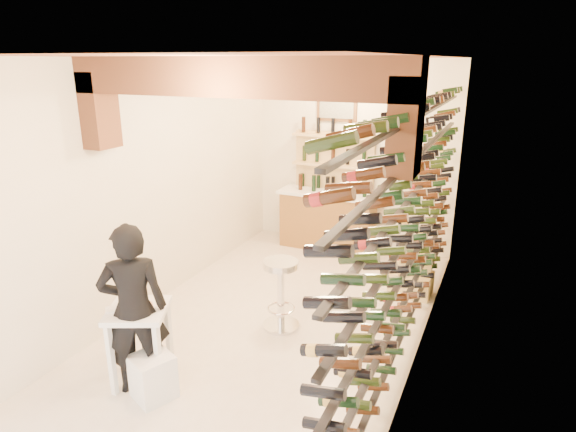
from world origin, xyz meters
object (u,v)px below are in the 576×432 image
object	(u,v)px
back_counter	(328,218)
white_stool	(153,377)
tasting_table	(139,321)
person	(134,309)
wine_rack	(408,220)
chrome_barstool	(281,289)
crate_lower	(411,283)

from	to	relation	value
back_counter	white_stool	distance (m)	4.53
tasting_table	person	world-z (taller)	person
wine_rack	chrome_barstool	size ratio (longest dim) A/B	6.47
wine_rack	crate_lower	world-z (taller)	wine_rack
back_counter	tasting_table	distance (m)	4.36
wine_rack	person	xyz separation A→B (m)	(-2.22, -1.80, -0.67)
back_counter	tasting_table	xyz separation A→B (m)	(-0.44, -4.34, 0.14)
person	crate_lower	xyz separation A→B (m)	(2.09, 3.21, -0.71)
crate_lower	person	bearing A→B (deg)	-123.07
back_counter	crate_lower	distance (m)	2.13
wine_rack	white_stool	size ratio (longest dim) A/B	12.64
wine_rack	chrome_barstool	xyz separation A→B (m)	(-1.42, -0.15, -1.04)
back_counter	tasting_table	bearing A→B (deg)	-95.80
tasting_table	chrome_barstool	size ratio (longest dim) A/B	1.13
tasting_table	person	bearing A→B (deg)	-88.96
back_counter	crate_lower	xyz separation A→B (m)	(1.70, -1.24, -0.36)
white_stool	person	xyz separation A→B (m)	(-0.22, 0.07, 0.65)
back_counter	chrome_barstool	size ratio (longest dim) A/B	1.93
tasting_table	chrome_barstool	world-z (taller)	tasting_table
wine_rack	white_stool	bearing A→B (deg)	-136.96
wine_rack	crate_lower	size ratio (longest dim) A/B	10.07
chrome_barstool	crate_lower	size ratio (longest dim) A/B	1.56
chrome_barstool	wine_rack	bearing A→B (deg)	6.08
person	chrome_barstool	xyz separation A→B (m)	(0.80, 1.65, -0.36)
back_counter	person	world-z (taller)	person
person	tasting_table	bearing A→B (deg)	-100.72
wine_rack	chrome_barstool	distance (m)	1.77
wine_rack	white_stool	world-z (taller)	wine_rack
white_stool	tasting_table	bearing A→B (deg)	146.91
white_stool	wine_rack	bearing A→B (deg)	43.04
chrome_barstool	back_counter	bearing A→B (deg)	98.28
tasting_table	white_stool	size ratio (longest dim) A/B	2.22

